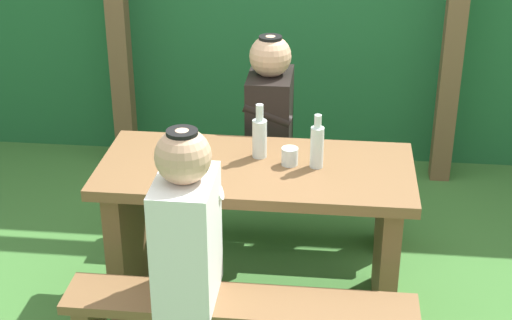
{
  "coord_description": "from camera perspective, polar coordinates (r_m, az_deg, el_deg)",
  "views": [
    {
      "loc": [
        0.34,
        -3.11,
        2.26
      ],
      "look_at": [
        0.0,
        0.0,
        0.76
      ],
      "focal_mm": 55.03,
      "sensor_mm": 36.0,
      "label": 1
    }
  ],
  "objects": [
    {
      "name": "bottle_right",
      "position": [
        3.52,
        0.26,
        1.75
      ],
      "size": [
        0.07,
        0.07,
        0.25
      ],
      "color": "silver",
      "rests_on": "picnic_table"
    },
    {
      "name": "ground_plane",
      "position": [
        3.86,
        0.0,
        -10.29
      ],
      "size": [
        12.0,
        12.0,
        0.0
      ],
      "primitive_type": "plane",
      "color": "#3C7131"
    },
    {
      "name": "pergola_post_right",
      "position": [
        4.79,
        14.3,
        9.45
      ],
      "size": [
        0.12,
        0.12,
        1.98
      ],
      "primitive_type": "cube",
      "color": "brown",
      "rests_on": "ground_plane"
    },
    {
      "name": "person_black_coat",
      "position": [
        4.0,
        1.01,
        3.68
      ],
      "size": [
        0.25,
        0.35,
        0.72
      ],
      "color": "black",
      "rests_on": "bench_far"
    },
    {
      "name": "bottle_left",
      "position": [
        3.44,
        4.46,
        1.08
      ],
      "size": [
        0.06,
        0.06,
        0.25
      ],
      "color": "silver",
      "rests_on": "picnic_table"
    },
    {
      "name": "bench_far",
      "position": [
        4.2,
        0.88,
        -2.07
      ],
      "size": [
        1.4,
        0.24,
        0.44
      ],
      "color": "brown",
      "rests_on": "ground_plane"
    },
    {
      "name": "person_white_shirt",
      "position": [
        2.98,
        -5.1,
        -4.63
      ],
      "size": [
        0.25,
        0.35,
        0.72
      ],
      "color": "white",
      "rests_on": "bench_near"
    },
    {
      "name": "pergola_post_left",
      "position": [
        4.94,
        -10.06,
        10.3
      ],
      "size": [
        0.12,
        0.12,
        1.98
      ],
      "primitive_type": "cube",
      "color": "brown",
      "rests_on": "ground_plane"
    },
    {
      "name": "drinking_glass",
      "position": [
        3.48,
        2.47,
        0.27
      ],
      "size": [
        0.07,
        0.07,
        0.08
      ],
      "primitive_type": "cylinder",
      "color": "silver",
      "rests_on": "picnic_table"
    },
    {
      "name": "picnic_table",
      "position": [
        3.59,
        0.0,
        -3.8
      ],
      "size": [
        1.4,
        0.64,
        0.74
      ],
      "color": "brown",
      "rests_on": "ground_plane"
    }
  ]
}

